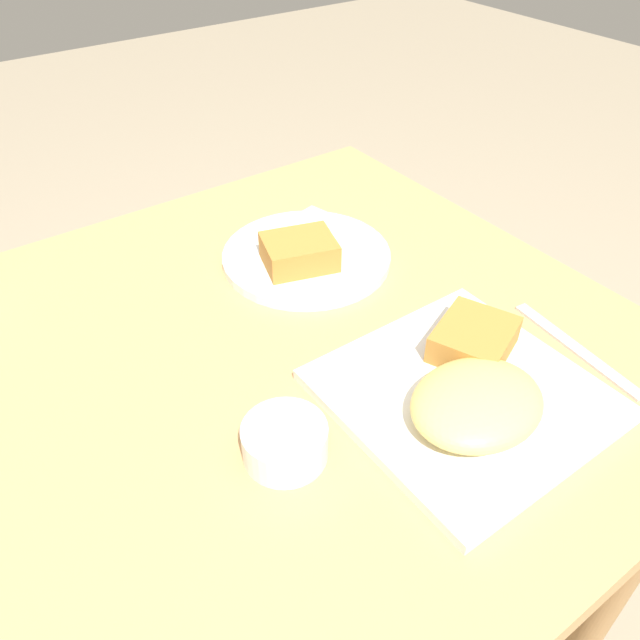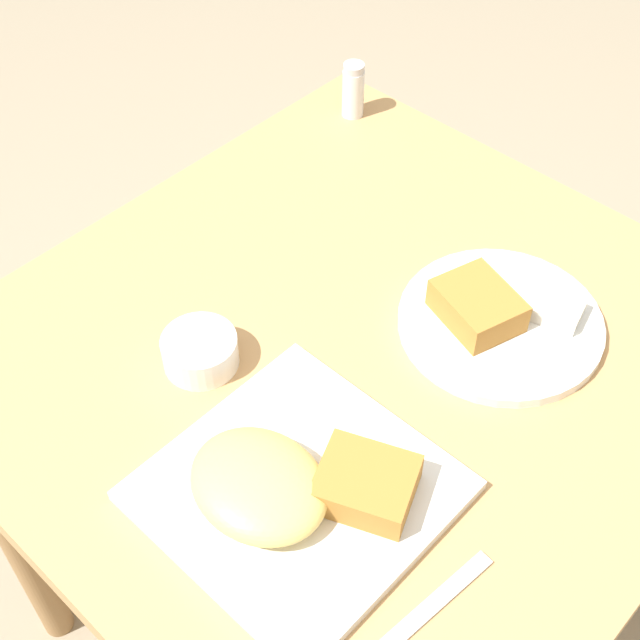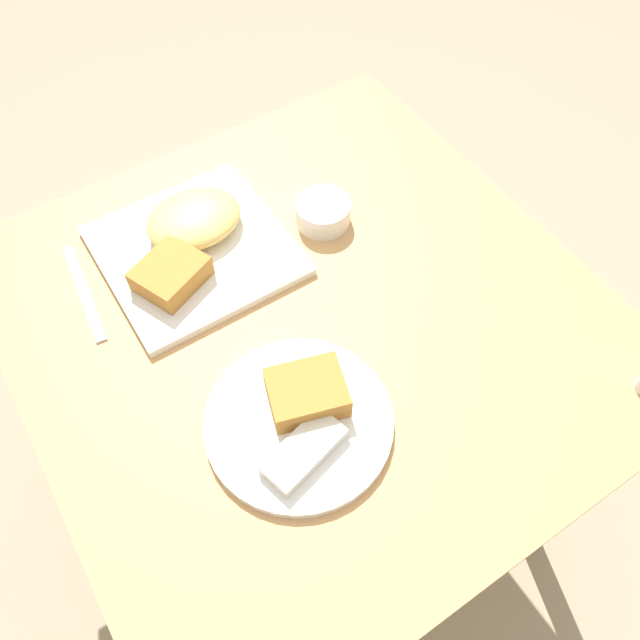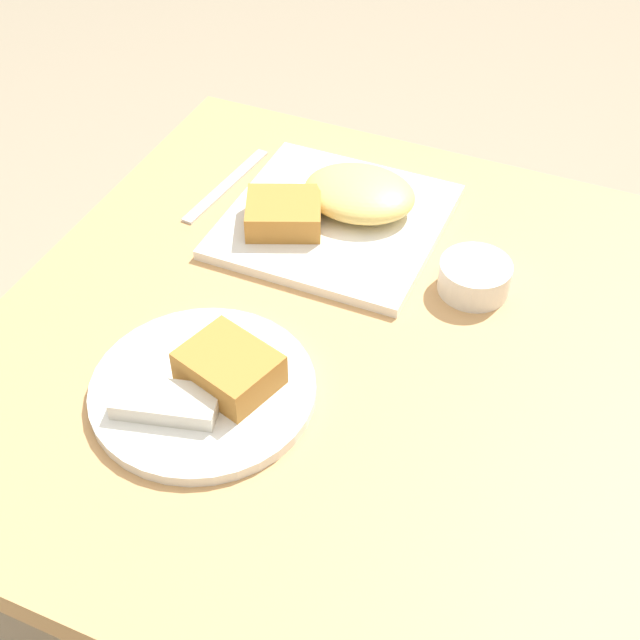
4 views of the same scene
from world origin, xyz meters
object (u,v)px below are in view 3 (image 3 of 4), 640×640
(plate_square_near, at_px, (191,241))
(plate_oval_far, at_px, (301,417))
(butter_knife, at_px, (84,292))
(sauce_ramekin, at_px, (323,212))

(plate_square_near, bearing_deg, plate_oval_far, 87.97)
(butter_knife, bearing_deg, sauce_ramekin, 85.22)
(sauce_ramekin, bearing_deg, butter_knife, -10.78)
(plate_oval_far, height_order, sauce_ramekin, plate_oval_far)
(sauce_ramekin, bearing_deg, plate_oval_far, 52.47)
(plate_square_near, xyz_separation_m, sauce_ramekin, (-0.20, 0.06, -0.00))
(plate_square_near, distance_m, butter_knife, 0.18)
(plate_square_near, xyz_separation_m, plate_oval_far, (0.01, 0.34, -0.01))
(plate_square_near, bearing_deg, sauce_ramekin, 164.23)
(plate_square_near, bearing_deg, butter_knife, -4.72)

